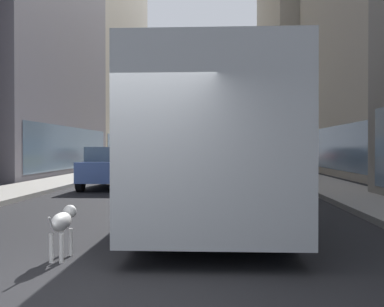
# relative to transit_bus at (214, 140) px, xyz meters

# --- Properties ---
(ground_plane) EXTENTS (120.00, 120.00, 0.00)m
(ground_plane) POSITION_rel_transit_bus_xyz_m (-1.20, 28.51, -1.78)
(ground_plane) COLOR #232326
(sidewalk_left) EXTENTS (2.40, 110.00, 0.15)m
(sidewalk_left) POSITION_rel_transit_bus_xyz_m (-6.90, 28.51, -1.70)
(sidewalk_left) COLOR #ADA89E
(sidewalk_left) RESTS_ON ground
(sidewalk_right) EXTENTS (2.40, 110.00, 0.15)m
(sidewalk_right) POSITION_rel_transit_bus_xyz_m (4.50, 28.51, -1.70)
(sidewalk_right) COLOR #9E9991
(sidewalk_right) RESTS_ON ground
(building_right_far) EXTENTS (10.75, 20.70, 28.67)m
(building_right_far) POSITION_rel_transit_bus_xyz_m (10.70, 36.65, 12.55)
(building_right_far) COLOR #B2A893
(building_right_far) RESTS_ON ground
(transit_bus) EXTENTS (2.78, 11.53, 3.05)m
(transit_bus) POSITION_rel_transit_bus_xyz_m (0.00, 0.00, 0.00)
(transit_bus) COLOR #999EA3
(transit_bus) RESTS_ON ground
(car_black_suv) EXTENTS (1.90, 4.62, 1.62)m
(car_black_suv) POSITION_rel_transit_bus_xyz_m (1.60, 26.96, -0.95)
(car_black_suv) COLOR black
(car_black_suv) RESTS_ON ground
(car_yellow_taxi) EXTENTS (1.80, 4.01, 1.62)m
(car_yellow_taxi) POSITION_rel_transit_bus_xyz_m (-4.00, 17.06, -0.96)
(car_yellow_taxi) COLOR yellow
(car_yellow_taxi) RESTS_ON ground
(car_blue_hatchback) EXTENTS (1.85, 4.29, 1.62)m
(car_blue_hatchback) POSITION_rel_transit_bus_xyz_m (-4.00, 6.47, -0.95)
(car_blue_hatchback) COLOR #4C6BB7
(car_blue_hatchback) RESTS_ON ground
(car_red_coupe) EXTENTS (1.76, 4.67, 1.62)m
(car_red_coupe) POSITION_rel_transit_bus_xyz_m (0.00, 39.00, -0.95)
(car_red_coupe) COLOR red
(car_red_coupe) RESTS_ON ground
(car_silver_sedan) EXTENTS (1.94, 4.57, 1.62)m
(car_silver_sedan) POSITION_rel_transit_bus_xyz_m (1.60, 17.86, -0.95)
(car_silver_sedan) COLOR #B7BABF
(car_silver_sedan) RESTS_ON ground
(dalmatian_dog) EXTENTS (0.22, 0.96, 0.72)m
(dalmatian_dog) POSITION_rel_transit_bus_xyz_m (-2.14, -4.94, -1.26)
(dalmatian_dog) COLOR white
(dalmatian_dog) RESTS_ON ground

